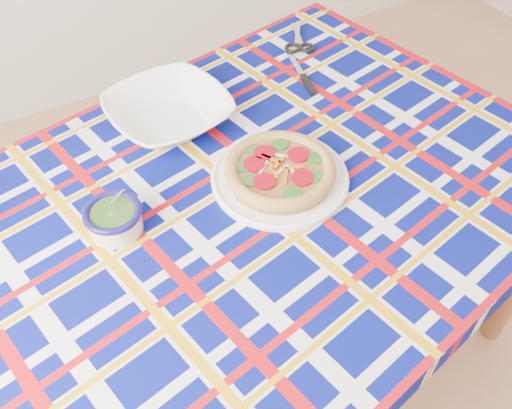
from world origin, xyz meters
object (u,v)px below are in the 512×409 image
pesto_bowl (114,217)px  serving_bowl (169,112)px  main_focaccia_plate (280,170)px  dining_table (221,238)px

pesto_bowl → serving_bowl: (0.24, 0.28, -0.00)m
main_focaccia_plate → dining_table: bearing=-169.9°
dining_table → pesto_bowl: (-0.22, 0.07, 0.12)m
main_focaccia_plate → pesto_bowl: size_ratio=2.63×
dining_table → pesto_bowl: pesto_bowl is taller
main_focaccia_plate → serving_bowl: (-0.15, 0.32, 0.01)m
dining_table → pesto_bowl: 0.26m
dining_table → main_focaccia_plate: (0.17, 0.03, 0.11)m
dining_table → pesto_bowl: bearing=149.0°
pesto_bowl → serving_bowl: size_ratio=0.42×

